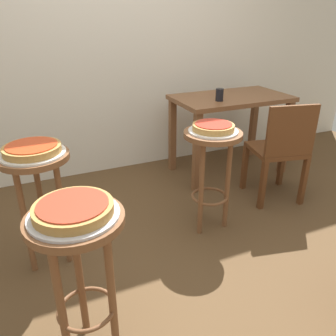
{
  "coord_description": "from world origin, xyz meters",
  "views": [
    {
      "loc": [
        -0.84,
        -1.57,
        1.47
      ],
      "look_at": [
        -0.13,
        0.04,
        0.67
      ],
      "focal_mm": 36.57,
      "sensor_mm": 36.0,
      "label": 1
    }
  ],
  "objects_px": {
    "pizza_rear": "(32,149)",
    "dining_table": "(230,110)",
    "serving_plate_middle": "(74,215)",
    "pizza_leftside": "(213,127)",
    "stool_middle": "(80,255)",
    "stool_leftside": "(212,158)",
    "stool_rear": "(38,184)",
    "wooden_chair": "(281,149)",
    "pizza_middle": "(73,209)",
    "serving_plate_leftside": "(213,131)",
    "serving_plate_rear": "(33,153)",
    "cup_near_edge": "(220,95)"
  },
  "relations": [
    {
      "from": "stool_middle",
      "to": "serving_plate_middle",
      "type": "height_order",
      "value": "serving_plate_middle"
    },
    {
      "from": "pizza_rear",
      "to": "cup_near_edge",
      "type": "xyz_separation_m",
      "value": [
        1.59,
        0.6,
        0.04
      ]
    },
    {
      "from": "serving_plate_middle",
      "to": "cup_near_edge",
      "type": "relative_size",
      "value": 3.37
    },
    {
      "from": "stool_middle",
      "to": "stool_leftside",
      "type": "xyz_separation_m",
      "value": [
        1.04,
        0.68,
        0.0
      ]
    },
    {
      "from": "stool_middle",
      "to": "stool_leftside",
      "type": "height_order",
      "value": "same"
    },
    {
      "from": "serving_plate_middle",
      "to": "stool_leftside",
      "type": "distance_m",
      "value": 1.25
    },
    {
      "from": "pizza_leftside",
      "to": "dining_table",
      "type": "height_order",
      "value": "pizza_leftside"
    },
    {
      "from": "stool_middle",
      "to": "cup_near_edge",
      "type": "distance_m",
      "value": 2.02
    },
    {
      "from": "serving_plate_rear",
      "to": "pizza_rear",
      "type": "relative_size",
      "value": 1.14
    },
    {
      "from": "serving_plate_rear",
      "to": "cup_near_edge",
      "type": "height_order",
      "value": "cup_near_edge"
    },
    {
      "from": "pizza_leftside",
      "to": "stool_rear",
      "type": "relative_size",
      "value": 0.38
    },
    {
      "from": "dining_table",
      "to": "cup_near_edge",
      "type": "height_order",
      "value": "cup_near_edge"
    },
    {
      "from": "stool_middle",
      "to": "pizza_middle",
      "type": "relative_size",
      "value": 2.35
    },
    {
      "from": "wooden_chair",
      "to": "dining_table",
      "type": "bearing_deg",
      "value": 94.58
    },
    {
      "from": "serving_plate_rear",
      "to": "dining_table",
      "type": "distance_m",
      "value": 1.93
    },
    {
      "from": "serving_plate_middle",
      "to": "pizza_rear",
      "type": "height_order",
      "value": "pizza_rear"
    },
    {
      "from": "dining_table",
      "to": "cup_near_edge",
      "type": "distance_m",
      "value": 0.3
    },
    {
      "from": "pizza_middle",
      "to": "serving_plate_leftside",
      "type": "distance_m",
      "value": 1.24
    },
    {
      "from": "stool_rear",
      "to": "wooden_chair",
      "type": "relative_size",
      "value": 0.87
    },
    {
      "from": "pizza_leftside",
      "to": "dining_table",
      "type": "xyz_separation_m",
      "value": [
        0.66,
        0.78,
        -0.14
      ]
    },
    {
      "from": "serving_plate_leftside",
      "to": "cup_near_edge",
      "type": "bearing_deg",
      "value": 55.65
    },
    {
      "from": "pizza_leftside",
      "to": "wooden_chair",
      "type": "distance_m",
      "value": 0.78
    },
    {
      "from": "dining_table",
      "to": "pizza_leftside",
      "type": "bearing_deg",
      "value": -130.21
    },
    {
      "from": "stool_leftside",
      "to": "pizza_leftside",
      "type": "distance_m",
      "value": 0.23
    },
    {
      "from": "pizza_middle",
      "to": "stool_rear",
      "type": "height_order",
      "value": "pizza_middle"
    },
    {
      "from": "pizza_middle",
      "to": "wooden_chair",
      "type": "bearing_deg",
      "value": 24.32
    },
    {
      "from": "serving_plate_leftside",
      "to": "pizza_rear",
      "type": "bearing_deg",
      "value": 176.67
    },
    {
      "from": "stool_middle",
      "to": "stool_leftside",
      "type": "distance_m",
      "value": 1.24
    },
    {
      "from": "cup_near_edge",
      "to": "wooden_chair",
      "type": "relative_size",
      "value": 0.13
    },
    {
      "from": "stool_leftside",
      "to": "serving_plate_rear",
      "type": "distance_m",
      "value": 1.15
    },
    {
      "from": "serving_plate_middle",
      "to": "cup_near_edge",
      "type": "xyz_separation_m",
      "value": [
        1.49,
        1.34,
        0.07
      ]
    },
    {
      "from": "wooden_chair",
      "to": "pizza_leftside",
      "type": "bearing_deg",
      "value": -171.25
    },
    {
      "from": "pizza_rear",
      "to": "wooden_chair",
      "type": "distance_m",
      "value": 1.87
    },
    {
      "from": "serving_plate_leftside",
      "to": "cup_near_edge",
      "type": "relative_size",
      "value": 3.14
    },
    {
      "from": "stool_leftside",
      "to": "pizza_rear",
      "type": "xyz_separation_m",
      "value": [
        -1.14,
        0.07,
        0.23
      ]
    },
    {
      "from": "pizza_middle",
      "to": "pizza_rear",
      "type": "relative_size",
      "value": 0.99
    },
    {
      "from": "serving_plate_rear",
      "to": "dining_table",
      "type": "bearing_deg",
      "value": 21.68
    },
    {
      "from": "pizza_rear",
      "to": "dining_table",
      "type": "xyz_separation_m",
      "value": [
        1.79,
        0.71,
        -0.14
      ]
    },
    {
      "from": "pizza_middle",
      "to": "stool_leftside",
      "type": "xyz_separation_m",
      "value": [
        1.04,
        0.68,
        -0.23
      ]
    },
    {
      "from": "pizza_middle",
      "to": "serving_plate_leftside",
      "type": "relative_size",
      "value": 0.94
    },
    {
      "from": "serving_plate_middle",
      "to": "serving_plate_rear",
      "type": "relative_size",
      "value": 0.99
    },
    {
      "from": "serving_plate_leftside",
      "to": "dining_table",
      "type": "relative_size",
      "value": 0.31
    },
    {
      "from": "stool_middle",
      "to": "pizza_rear",
      "type": "height_order",
      "value": "pizza_rear"
    },
    {
      "from": "cup_near_edge",
      "to": "wooden_chair",
      "type": "height_order",
      "value": "cup_near_edge"
    },
    {
      "from": "serving_plate_middle",
      "to": "pizza_leftside",
      "type": "xyz_separation_m",
      "value": [
        1.04,
        0.68,
        0.03
      ]
    },
    {
      "from": "pizza_rear",
      "to": "stool_rear",
      "type": "bearing_deg",
      "value": 26.57
    },
    {
      "from": "stool_middle",
      "to": "serving_plate_middle",
      "type": "distance_m",
      "value": 0.2
    },
    {
      "from": "stool_rear",
      "to": "dining_table",
      "type": "bearing_deg",
      "value": 21.68
    },
    {
      "from": "stool_middle",
      "to": "pizza_middle",
      "type": "bearing_deg",
      "value": 180.0
    },
    {
      "from": "serving_plate_middle",
      "to": "pizza_middle",
      "type": "xyz_separation_m",
      "value": [
        -0.0,
        0.0,
        0.03
      ]
    }
  ]
}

